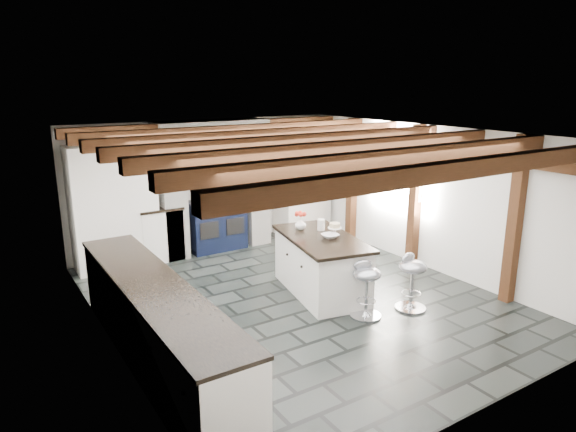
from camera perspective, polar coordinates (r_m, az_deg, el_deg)
ground at (r=7.27m, az=1.05°, el=-9.21°), size 6.00×6.00×0.00m
room_shell at (r=7.83m, az=-8.41°, el=0.64°), size 6.00×6.03×6.00m
range_cooker at (r=9.33m, az=-8.07°, el=-0.84°), size 1.00×0.63×0.99m
kitchen_island at (r=7.35m, az=3.68°, el=-5.36°), size 1.20×1.83×1.12m
bar_stool_near at (r=6.99m, az=13.58°, el=-6.44°), size 0.44×0.44×0.76m
bar_stool_far at (r=6.67m, az=8.71°, el=-7.33°), size 0.46×0.46×0.75m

